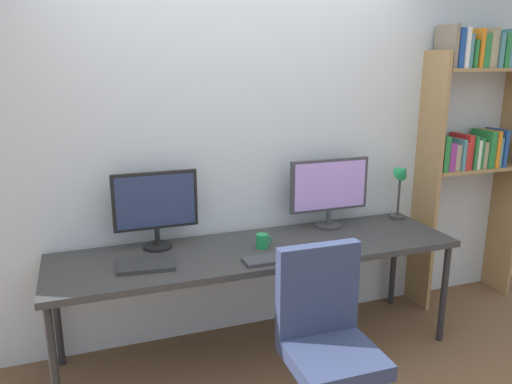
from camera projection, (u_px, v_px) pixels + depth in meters
wall_back at (238, 149)px, 3.38m from camera, size 4.97×0.10×2.60m
desk at (259, 254)px, 3.15m from camera, size 2.57×0.68×0.74m
bookshelf at (472, 129)px, 3.78m from camera, size 0.83×0.28×2.13m
office_chair at (327, 363)px, 2.52m from camera, size 0.52×0.52×0.99m
monitor_left at (156, 205)px, 3.07m from camera, size 0.52×0.18×0.49m
monitor_right at (329, 189)px, 3.46m from camera, size 0.58×0.18×0.49m
desk_lamp at (402, 181)px, 3.63m from camera, size 0.11×0.15×0.44m
keyboard_main at (272, 259)px, 2.93m from camera, size 0.34×0.13×0.02m
computer_mouse at (301, 251)px, 3.04m from camera, size 0.06×0.10×0.03m
laptop_closed at (146, 264)px, 2.85m from camera, size 0.34×0.26×0.02m
coffee_mug at (262, 241)px, 3.13m from camera, size 0.11×0.08×0.09m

